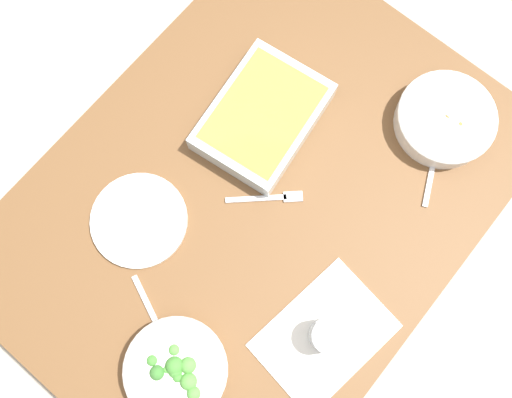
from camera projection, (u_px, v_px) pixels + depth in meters
ground_plane at (256, 245)px, 1.94m from camera, size 6.00×6.00×0.00m
dining_table at (256, 207)px, 1.31m from camera, size 1.20×0.90×0.74m
placemat at (324, 335)px, 1.15m from camera, size 0.31×0.24×0.00m
stew_bowl at (445, 120)px, 1.23m from camera, size 0.23×0.23×0.06m
broccoli_bowl at (176, 370)px, 1.10m from camera, size 0.22×0.22×0.07m
baking_dish at (263, 116)px, 1.23m from camera, size 0.33×0.26×0.06m
drink_cup at (327, 336)px, 1.11m from camera, size 0.07×0.07×0.08m
side_plate at (139, 220)px, 1.20m from camera, size 0.22×0.22×0.01m
spoon_by_stew at (434, 161)px, 1.23m from camera, size 0.17×0.09×0.01m
spoon_by_broccoli at (156, 322)px, 1.15m from camera, size 0.08×0.17×0.01m
fork_on_table at (270, 198)px, 1.22m from camera, size 0.13×0.14×0.01m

